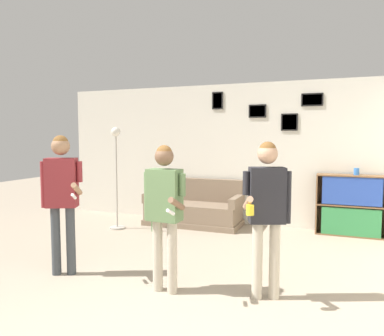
# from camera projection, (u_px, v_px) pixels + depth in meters

# --- Properties ---
(wall_back) EXTENTS (7.68, 0.08, 2.70)m
(wall_back) POSITION_uv_depth(u_px,v_px,m) (245.00, 154.00, 7.19)
(wall_back) COLOR silver
(wall_back) RESTS_ON ground_plane
(couch) EXTENTS (1.83, 0.80, 0.86)m
(couch) POSITION_uv_depth(u_px,v_px,m) (194.00, 210.00, 7.21)
(couch) COLOR #7A6651
(couch) RESTS_ON ground_plane
(bookshelf) EXTENTS (1.13, 0.30, 1.05)m
(bookshelf) POSITION_uv_depth(u_px,v_px,m) (351.00, 205.00, 6.37)
(bookshelf) COLOR brown
(bookshelf) RESTS_ON ground_plane
(floor_lamp) EXTENTS (0.28, 0.28, 1.86)m
(floor_lamp) POSITION_uv_depth(u_px,v_px,m) (116.00, 168.00, 6.82)
(floor_lamp) COLOR #ADA89E
(floor_lamp) RESTS_ON ground_plane
(person_player_foreground_left) EXTENTS (0.59, 0.40, 1.71)m
(person_player_foreground_left) POSITION_uv_depth(u_px,v_px,m) (62.00, 189.00, 4.52)
(person_player_foreground_left) COLOR #3D4247
(person_player_foreground_left) RESTS_ON ground_plane
(person_player_foreground_center) EXTENTS (0.50, 0.46, 1.60)m
(person_player_foreground_center) POSITION_uv_depth(u_px,v_px,m) (164.00, 203.00, 4.01)
(person_player_foreground_center) COLOR #B7AD99
(person_player_foreground_center) RESTS_ON ground_plane
(person_watcher_holding_cup) EXTENTS (0.47, 0.53, 1.64)m
(person_watcher_holding_cup) POSITION_uv_depth(u_px,v_px,m) (267.00, 204.00, 3.83)
(person_watcher_holding_cup) COLOR #B7AD99
(person_watcher_holding_cup) RESTS_ON ground_plane
(bottle_on_floor) EXTENTS (0.08, 0.08, 0.27)m
(bottle_on_floor) POSITION_uv_depth(u_px,v_px,m) (153.00, 225.00, 6.69)
(bottle_on_floor) COLOR #3D6638
(bottle_on_floor) RESTS_ON ground_plane
(drinking_cup) EXTENTS (0.09, 0.09, 0.12)m
(drinking_cup) POSITION_uv_depth(u_px,v_px,m) (356.00, 172.00, 6.30)
(drinking_cup) COLOR blue
(drinking_cup) RESTS_ON bookshelf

